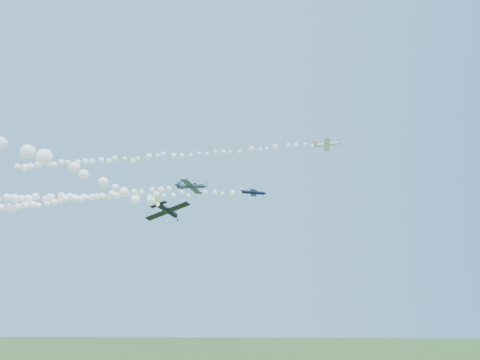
{
  "coord_description": "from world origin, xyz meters",
  "views": [
    {
      "loc": [
        8.77,
        -98.18,
        19.42
      ],
      "look_at": [
        4.97,
        -7.65,
        46.49
      ],
      "focal_mm": 30.0,
      "sensor_mm": 36.0,
      "label": 1
    }
  ],
  "objects_px": {
    "plane_grey": "(192,186)",
    "plane_black": "(167,210)",
    "plane_white": "(327,144)",
    "plane_navy": "(253,193)"
  },
  "relations": [
    {
      "from": "plane_white",
      "to": "plane_grey",
      "type": "bearing_deg",
      "value": -166.45
    },
    {
      "from": "plane_navy",
      "to": "plane_white",
      "type": "bearing_deg",
      "value": -28.7
    },
    {
      "from": "plane_grey",
      "to": "plane_black",
      "type": "xyz_separation_m",
      "value": [
        -0.63,
        -20.68,
        -10.24
      ]
    },
    {
      "from": "plane_navy",
      "to": "plane_black",
      "type": "xyz_separation_m",
      "value": [
        -14.82,
        -34.5,
        -12.24
      ]
    },
    {
      "from": "plane_white",
      "to": "plane_black",
      "type": "height_order",
      "value": "plane_white"
    },
    {
      "from": "plane_white",
      "to": "plane_grey",
      "type": "xyz_separation_m",
      "value": [
        -32.45,
        -3.22,
        -11.2
      ]
    },
    {
      "from": "plane_white",
      "to": "plane_black",
      "type": "xyz_separation_m",
      "value": [
        -33.08,
        -23.91,
        -21.43
      ]
    },
    {
      "from": "plane_navy",
      "to": "plane_black",
      "type": "bearing_deg",
      "value": -111.8
    },
    {
      "from": "plane_white",
      "to": "plane_black",
      "type": "bearing_deg",
      "value": -136.27
    },
    {
      "from": "plane_grey",
      "to": "plane_white",
      "type": "bearing_deg",
      "value": 23.64
    }
  ]
}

